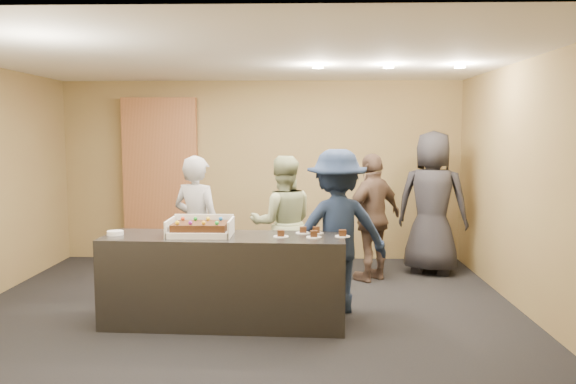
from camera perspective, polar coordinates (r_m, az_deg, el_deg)
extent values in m
plane|color=black|center=(6.32, -4.36, -11.68)|extent=(6.00, 6.00, 0.00)
plane|color=white|center=(6.08, -4.57, 13.37)|extent=(6.00, 6.00, 0.00)
cube|color=olive|center=(8.53, -2.71, 2.17)|extent=(6.00, 0.04, 2.70)
cube|color=olive|center=(3.59, -8.63, -3.18)|extent=(6.00, 0.04, 2.70)
cube|color=olive|center=(6.47, 23.01, 0.47)|extent=(0.04, 5.00, 2.70)
cube|color=black|center=(5.75, -6.45, -8.85)|extent=(2.43, 0.80, 0.90)
cube|color=brown|center=(8.70, -12.81, 1.26)|extent=(1.11, 0.15, 2.45)
cube|color=white|center=(5.68, -8.88, -4.10)|extent=(0.61, 0.43, 0.06)
cube|color=white|center=(5.73, -11.89, -3.52)|extent=(0.02, 0.43, 0.17)
cube|color=white|center=(5.62, -5.82, -3.61)|extent=(0.02, 0.43, 0.17)
cube|color=white|center=(5.88, -8.51, -3.14)|extent=(0.61, 0.02, 0.19)
cube|color=#39180D|center=(5.67, -8.89, -3.45)|extent=(0.54, 0.37, 0.07)
sphere|color=red|center=(5.83, -10.64, -2.68)|extent=(0.04, 0.04, 0.04)
sphere|color=#189528|center=(5.80, -9.38, -2.69)|extent=(0.04, 0.04, 0.04)
sphere|color=yellow|center=(5.78, -8.12, -2.71)|extent=(0.04, 0.04, 0.04)
sphere|color=blue|center=(5.76, -6.85, -2.72)|extent=(0.04, 0.04, 0.04)
sphere|color=yellow|center=(5.58, -11.20, -3.08)|extent=(0.04, 0.04, 0.04)
sphere|color=purple|center=(5.55, -9.89, -3.10)|extent=(0.04, 0.04, 0.04)
sphere|color=gold|center=(5.52, -8.57, -3.11)|extent=(0.04, 0.04, 0.04)
sphere|color=green|center=(5.50, -7.24, -3.13)|extent=(0.04, 0.04, 0.04)
cylinder|color=white|center=(5.92, -17.15, -3.99)|extent=(0.16, 0.16, 0.04)
cylinder|color=white|center=(5.55, -0.72, -4.54)|extent=(0.15, 0.15, 0.01)
cube|color=#39180D|center=(5.54, -0.72, -4.20)|extent=(0.07, 0.06, 0.06)
cylinder|color=white|center=(5.75, 1.53, -4.17)|extent=(0.15, 0.15, 0.01)
cube|color=#39180D|center=(5.74, 1.53, -3.84)|extent=(0.07, 0.06, 0.06)
cylinder|color=white|center=(5.52, 2.64, -4.61)|extent=(0.15, 0.15, 0.01)
cube|color=#39180D|center=(5.51, 2.65, -4.26)|extent=(0.07, 0.06, 0.06)
cylinder|color=white|center=(5.74, 2.88, -4.19)|extent=(0.15, 0.15, 0.01)
cube|color=#39180D|center=(5.74, 2.89, -3.85)|extent=(0.07, 0.06, 0.06)
cylinder|color=white|center=(5.58, 5.56, -4.51)|extent=(0.15, 0.15, 0.01)
cube|color=#39180D|center=(5.57, 5.56, -4.16)|extent=(0.07, 0.06, 0.06)
imported|color=#A6A6AB|center=(6.63, -9.23, -3.52)|extent=(0.71, 0.61, 1.66)
imported|color=#96A174|center=(6.83, -0.55, -3.22)|extent=(0.88, 0.73, 1.65)
imported|color=#172540|center=(6.05, 4.98, -3.95)|extent=(1.23, 0.84, 1.75)
imported|color=#4E3A2E|center=(7.38, 8.64, -2.55)|extent=(1.00, 0.94, 1.66)
imported|color=#242429|center=(7.89, 14.45, -1.05)|extent=(1.11, 0.92, 1.95)
cylinder|color=#FFEAC6|center=(6.54, 3.08, 12.59)|extent=(0.12, 0.12, 0.03)
cylinder|color=#FFEAC6|center=(6.61, 10.20, 12.44)|extent=(0.12, 0.12, 0.03)
cylinder|color=#FFEAC6|center=(6.77, 17.06, 12.11)|extent=(0.12, 0.12, 0.03)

